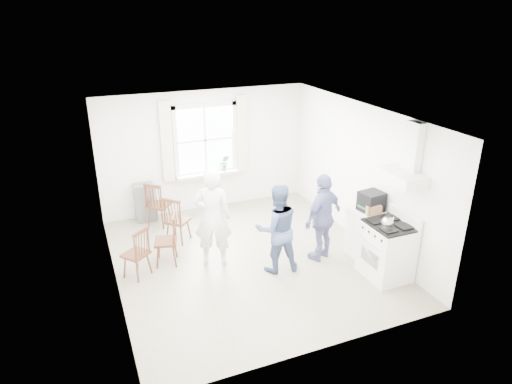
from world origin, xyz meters
The scene contains 17 objects.
room_shell centered at (0.00, 0.00, 1.30)m, with size 4.62×5.12×2.64m.
window_assembly centered at (0.00, 2.45, 1.46)m, with size 1.88×0.24×1.70m.
range_hood centered at (2.07, -1.35, 1.90)m, with size 0.45×0.76×0.94m.
shelf_unit centered at (-1.40, 2.33, 0.40)m, with size 0.40×0.30×0.80m, color slate.
gas_stove centered at (1.91, -1.35, 0.48)m, with size 0.68×0.76×1.12m.
kettle centered at (1.79, -1.43, 1.04)m, with size 0.19×0.19×0.27m.
low_cabinet centered at (1.98, -0.65, 0.45)m, with size 0.50×0.55×0.90m, color silver.
stereo_stack centered at (2.01, -0.70, 1.07)m, with size 0.43×0.39×0.34m.
cardboard_box centered at (1.96, -0.82, 0.98)m, with size 0.26×0.18×0.17m, color olive.
windsor_chair_a centered at (-1.84, 0.14, 0.54)m, with size 0.52×0.52×0.89m.
windsor_chair_b centered at (-1.05, 1.09, 0.57)m, with size 0.55×0.55×0.93m.
windsor_chair_c centered at (-1.26, 0.41, 0.57)m, with size 0.47×0.48×0.93m.
person_left centered at (-0.59, 0.12, 0.88)m, with size 0.64×0.64×1.75m, color white.
person_mid centered at (0.32, -0.49, 0.78)m, with size 0.75×0.75×1.55m, color #455780.
person_right centered at (1.23, -0.43, 0.79)m, with size 0.93×0.93×1.59m, color navy.
potted_plant centered at (0.38, 2.36, 1.03)m, with size 0.19×0.19×0.35m, color #2E682E.
windsor_chair_d centered at (-1.24, 1.92, 0.58)m, with size 0.56×0.56×0.95m.
Camera 1 is at (-2.56, -6.59, 4.18)m, focal length 32.00 mm.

